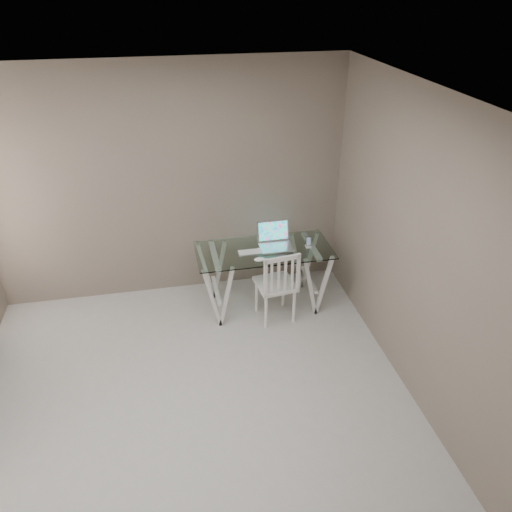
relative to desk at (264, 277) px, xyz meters
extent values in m
plane|color=#ADAAA6|center=(-0.96, -1.65, -0.38)|extent=(4.50, 4.50, 0.00)
cube|color=white|center=(-0.96, -1.65, 2.32)|extent=(4.00, 4.50, 0.02)
cube|color=#75675C|center=(-0.96, 0.60, 0.97)|extent=(4.00, 0.02, 2.70)
cube|color=#75675C|center=(1.04, -1.65, 0.97)|extent=(0.02, 4.50, 2.70)
cube|color=silver|center=(0.00, 0.00, 0.36)|extent=(1.50, 0.70, 0.01)
cube|color=silver|center=(-0.55, 0.00, -0.02)|extent=(0.24, 0.62, 0.72)
cube|color=silver|center=(0.55, 0.00, -0.02)|extent=(0.24, 0.62, 0.72)
cube|color=white|center=(0.08, -0.24, 0.05)|extent=(0.45, 0.45, 0.04)
cylinder|color=white|center=(-0.06, -0.42, -0.18)|extent=(0.03, 0.03, 0.41)
cylinder|color=white|center=(0.26, -0.38, -0.18)|extent=(0.03, 0.03, 0.41)
cylinder|color=white|center=(-0.10, -0.10, -0.18)|extent=(0.03, 0.03, 0.41)
cylinder|color=white|center=(0.22, -0.06, -0.18)|extent=(0.03, 0.03, 0.41)
cube|color=white|center=(0.10, -0.43, 0.28)|extent=(0.41, 0.08, 0.45)
cube|color=silver|center=(0.14, 0.01, 0.37)|extent=(0.37, 0.25, 0.02)
cube|color=#19D899|center=(0.14, 0.17, 0.50)|extent=(0.37, 0.07, 0.24)
cube|color=silver|center=(-0.15, -0.03, 0.37)|extent=(0.30, 0.13, 0.01)
ellipsoid|color=white|center=(-0.10, -0.24, 0.38)|extent=(0.12, 0.07, 0.04)
cube|color=white|center=(0.50, -0.05, 0.37)|extent=(0.07, 0.07, 0.02)
cube|color=black|center=(0.50, -0.04, 0.43)|extent=(0.05, 0.03, 0.11)
camera|label=1|loc=(-1.05, -4.70, 3.06)|focal=35.00mm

